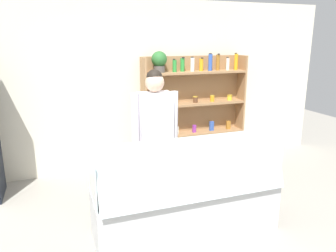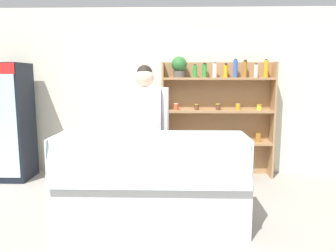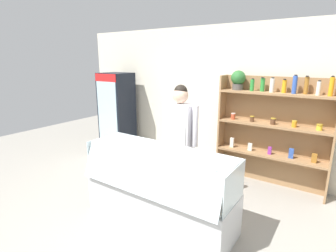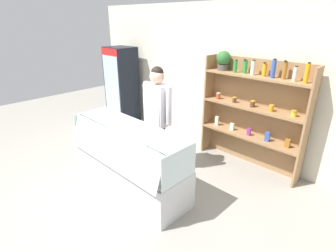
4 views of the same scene
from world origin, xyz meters
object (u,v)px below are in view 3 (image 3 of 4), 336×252
(shop_clerk, at_px, (180,133))
(shelving_unit, at_px, (270,123))
(deli_display_case, at_px, (158,199))
(drinks_fridge, at_px, (117,114))

(shop_clerk, bearing_deg, shelving_unit, 50.28)
(shelving_unit, bearing_deg, deli_display_case, -114.71)
(deli_display_case, distance_m, shop_clerk, 1.02)
(deli_display_case, xyz_separation_m, shop_clerk, (-0.12, 0.71, 0.72))
(drinks_fridge, distance_m, shelving_unit, 3.24)
(drinks_fridge, bearing_deg, shop_clerk, -22.58)
(drinks_fridge, height_order, shelving_unit, shelving_unit)
(shelving_unit, xyz_separation_m, shop_clerk, (-0.99, -1.20, -0.03))
(shop_clerk, bearing_deg, deli_display_case, -80.46)
(shelving_unit, relative_size, deli_display_case, 0.95)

